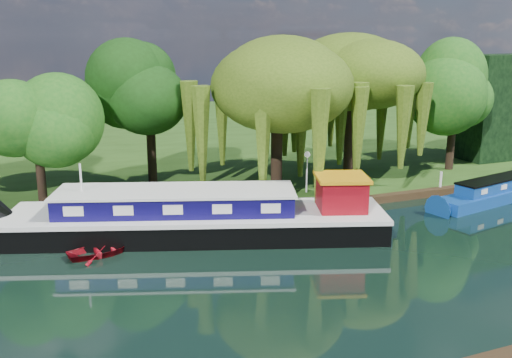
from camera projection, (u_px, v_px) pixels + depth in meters
name	position (u px, v px, depth m)	size (l,w,h in m)	color
ground	(402.00, 261.00, 25.67)	(120.00, 120.00, 0.00)	black
far_bank	(193.00, 136.00, 56.15)	(120.00, 52.00, 0.45)	#214011
dutch_barge	(200.00, 217.00, 28.64)	(19.17, 10.20, 3.97)	black
narrowboat	(502.00, 191.00, 35.14)	(10.92, 3.88, 1.57)	navy
red_dinghy	(102.00, 254.00, 26.44)	(2.19, 3.07, 0.64)	maroon
willow_left	(277.00, 87.00, 33.49)	(7.45, 7.45, 8.92)	black
willow_right	(352.00, 84.00, 36.71)	(7.14, 7.14, 8.69)	black
tree_far_left	(36.00, 121.00, 30.73)	(4.44, 4.44, 7.16)	black
tree_far_mid	(149.00, 93.00, 36.11)	(5.16, 5.16, 8.44)	black
tree_far_right	(455.00, 93.00, 39.93)	(4.86, 4.86, 7.95)	black
conifer_hedge	(500.00, 107.00, 44.09)	(6.00, 3.00, 8.00)	black
lamppost	(307.00, 161.00, 34.69)	(0.36, 0.36, 2.56)	silver
mooring_posts	(308.00, 195.00, 32.80)	(19.16, 0.16, 1.00)	silver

